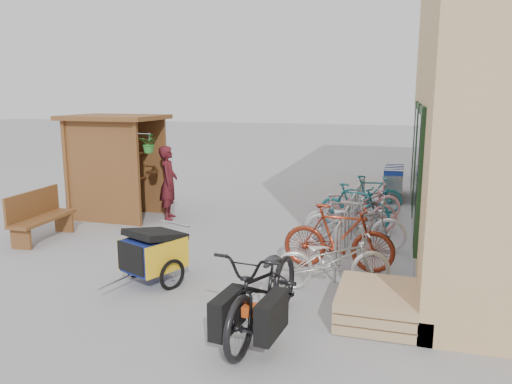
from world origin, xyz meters
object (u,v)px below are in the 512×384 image
(bench, at_px, (39,215))
(bike_3, at_px, (344,218))
(person_kiosk, at_px, (169,183))
(bike_1, at_px, (339,238))
(bike_5, at_px, (354,206))
(pallet_stack, at_px, (377,304))
(shopping_carts, at_px, (394,178))
(bike_7, at_px, (370,195))
(bike_2, at_px, (355,223))
(cargo_bike, at_px, (265,289))
(child_trailer, at_px, (153,252))
(bike_6, at_px, (363,200))
(bike_0, at_px, (332,259))
(bike_4, at_px, (357,210))
(kiosk, at_px, (112,152))

(bench, distance_m, bike_3, 6.06)
(person_kiosk, relative_size, bike_1, 0.93)
(bike_5, bearing_deg, person_kiosk, 110.29)
(pallet_stack, height_order, person_kiosk, person_kiosk)
(shopping_carts, height_order, bike_7, same)
(bike_2, relative_size, bike_7, 1.22)
(cargo_bike, bearing_deg, bike_1, 83.02)
(child_trailer, xyz_separation_m, bike_1, (2.67, 1.39, 0.06))
(bench, distance_m, bike_6, 7.06)
(pallet_stack, distance_m, bench, 6.92)
(bike_1, bearing_deg, child_trailer, 118.27)
(shopping_carts, height_order, cargo_bike, cargo_bike)
(shopping_carts, distance_m, cargo_bike, 8.95)
(child_trailer, height_order, bike_3, bike_3)
(pallet_stack, height_order, bike_7, bike_7)
(shopping_carts, distance_m, bike_0, 7.23)
(bench, height_order, bike_2, bike_2)
(bike_0, height_order, bike_6, bike_0)
(bike_4, bearing_deg, bike_0, 166.85)
(pallet_stack, relative_size, bike_5, 0.74)
(bike_1, bearing_deg, bike_4, -0.83)
(child_trailer, relative_size, bike_7, 0.98)
(bike_1, relative_size, bike_7, 1.18)
(kiosk, xyz_separation_m, bike_0, (5.57, -2.99, -1.09))
(bike_7, bearing_deg, bike_6, 157.01)
(bike_0, bearing_deg, person_kiosk, 35.39)
(bike_6, xyz_separation_m, bike_7, (0.11, 0.57, 0.02))
(bike_3, relative_size, bike_6, 0.93)
(person_kiosk, distance_m, bike_3, 4.19)
(person_kiosk, bearing_deg, bike_5, -101.68)
(kiosk, height_order, bike_6, kiosk)
(bike_5, bearing_deg, kiosk, 111.08)
(kiosk, relative_size, shopping_carts, 1.20)
(bike_4, relative_size, bike_6, 1.00)
(bike_4, relative_size, bike_7, 1.09)
(bike_7, bearing_deg, bike_3, 160.71)
(bike_3, height_order, bike_5, bike_5)
(cargo_bike, xyz_separation_m, bike_5, (0.55, 5.26, -0.09))
(bike_3, xyz_separation_m, bike_6, (0.23, 1.96, -0.03))
(bike_1, xyz_separation_m, bike_5, (-0.02, 2.74, -0.07))
(pallet_stack, bearing_deg, bike_0, 129.00)
(pallet_stack, xyz_separation_m, bike_6, (-0.62, 5.38, 0.24))
(pallet_stack, bearing_deg, bench, 165.15)
(pallet_stack, bearing_deg, bike_2, 101.19)
(child_trailer, height_order, bike_1, bike_1)
(cargo_bike, bearing_deg, shopping_carts, 87.40)
(kiosk, relative_size, bike_3, 1.57)
(bike_1, height_order, bike_3, bike_1)
(shopping_carts, height_order, child_trailer, shopping_carts)
(child_trailer, relative_size, bike_6, 0.90)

